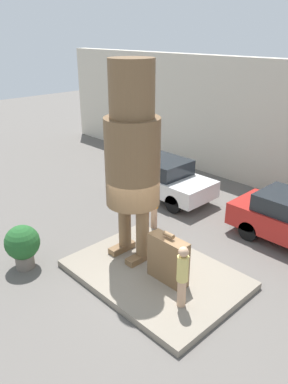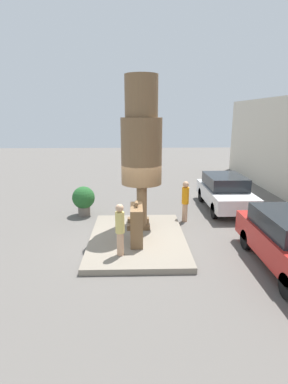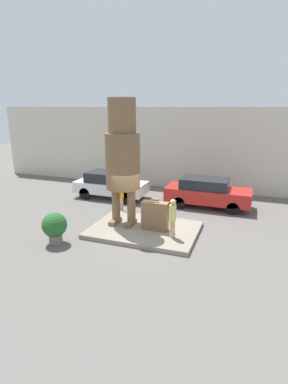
{
  "view_description": "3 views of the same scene",
  "coord_description": "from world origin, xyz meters",
  "views": [
    {
      "loc": [
        5.82,
        -5.99,
        6.1
      ],
      "look_at": [
        -0.49,
        0.06,
        2.33
      ],
      "focal_mm": 35.0,
      "sensor_mm": 36.0,
      "label": 1
    },
    {
      "loc": [
        9.54,
        -0.06,
        4.24
      ],
      "look_at": [
        -0.35,
        0.23,
        1.67
      ],
      "focal_mm": 28.0,
      "sensor_mm": 36.0,
      "label": 2
    },
    {
      "loc": [
        4.1,
        -11.16,
        5.18
      ],
      "look_at": [
        0.01,
        -0.06,
        1.8
      ],
      "focal_mm": 28.0,
      "sensor_mm": 36.0,
      "label": 3
    }
  ],
  "objects": [
    {
      "name": "statue_figure",
      "position": [
        -1.03,
        0.17,
        3.31
      ],
      "size": [
        1.45,
        1.45,
        5.35
      ],
      "color": "brown",
      "rests_on": "pedestal"
    },
    {
      "name": "building_backdrop",
      "position": [
        0.0,
        7.8,
        2.58
      ],
      "size": [
        28.0,
        0.6,
        5.17
      ],
      "color": "beige",
      "rests_on": "ground_plane"
    },
    {
      "name": "worker_hivis",
      "position": [
        -1.97,
        1.94,
        0.92
      ],
      "size": [
        0.28,
        0.28,
        1.67
      ],
      "color": "tan",
      "rests_on": "ground_plane"
    },
    {
      "name": "parked_car_red",
      "position": [
        1.97,
        4.29,
        0.82
      ],
      "size": [
        4.41,
        1.73,
        1.56
      ],
      "color": "#B2231E",
      "rests_on": "ground_plane"
    },
    {
      "name": "ground_plane",
      "position": [
        0.0,
        0.0,
        0.0
      ],
      "size": [
        60.0,
        60.0,
        0.0
      ],
      "primitive_type": "plane",
      "color": "#605B56"
    },
    {
      "name": "parked_car_white",
      "position": [
        -3.63,
        4.06,
        0.82
      ],
      "size": [
        4.15,
        1.8,
        1.54
      ],
      "color": "silver",
      "rests_on": "ground_plane"
    },
    {
      "name": "tourist",
      "position": [
        1.37,
        -0.52,
        1.05
      ],
      "size": [
        0.27,
        0.27,
        1.58
      ],
      "color": "tan",
      "rests_on": "pedestal"
    },
    {
      "name": "planter_pot",
      "position": [
        -2.86,
        -2.28,
        0.73
      ],
      "size": [
        0.96,
        0.96,
        1.27
      ],
      "color": "#70665B",
      "rests_on": "ground_plane"
    },
    {
      "name": "pedestal",
      "position": [
        0.0,
        0.0,
        0.09
      ],
      "size": [
        4.5,
        3.22,
        0.19
      ],
      "color": "gray",
      "rests_on": "ground_plane"
    },
    {
      "name": "giant_suitcase",
      "position": [
        0.49,
        -0.03,
        0.8
      ],
      "size": [
        1.11,
        0.39,
        1.39
      ],
      "color": "brown",
      "rests_on": "pedestal"
    }
  ]
}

